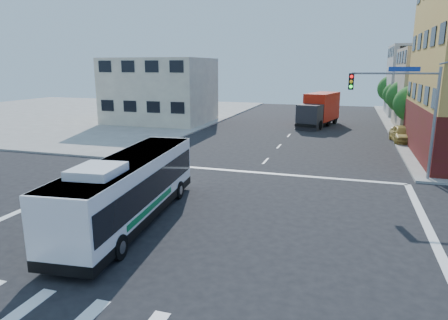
% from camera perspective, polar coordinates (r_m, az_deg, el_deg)
% --- Properties ---
extents(ground, '(120.00, 120.00, 0.00)m').
position_cam_1_polar(ground, '(18.47, -2.25, -9.09)').
color(ground, black).
rests_on(ground, ground).
extents(sidewalk_nw, '(50.00, 50.00, 0.15)m').
position_cam_1_polar(sidewalk_nw, '(65.73, -21.25, 6.29)').
color(sidewalk_nw, gray).
rests_on(sidewalk_nw, ground).
extents(building_east_far, '(12.06, 10.06, 10.00)m').
position_cam_1_polar(building_east_far, '(65.06, 27.73, 9.98)').
color(building_east_far, '#AAAAA5').
rests_on(building_east_far, ground).
extents(building_west, '(12.06, 10.06, 8.00)m').
position_cam_1_polar(building_west, '(51.48, -9.08, 9.73)').
color(building_west, beige).
rests_on(building_west, ground).
extents(signal_mast_ne, '(7.91, 1.13, 8.07)m').
position_cam_1_polar(signal_mast_ne, '(26.98, 24.58, 7.73)').
color(signal_mast_ne, gray).
rests_on(signal_mast_ne, ground).
extents(street_tree_a, '(3.60, 3.60, 5.53)m').
position_cam_1_polar(street_tree_a, '(44.56, 25.45, 7.56)').
color(street_tree_a, '#3D2716').
rests_on(street_tree_a, ground).
extents(street_tree_b, '(3.80, 3.80, 5.79)m').
position_cam_1_polar(street_tree_b, '(52.46, 24.32, 8.52)').
color(street_tree_b, '#3D2716').
rests_on(street_tree_b, ground).
extents(street_tree_c, '(3.40, 3.40, 5.29)m').
position_cam_1_polar(street_tree_c, '(60.42, 23.44, 8.79)').
color(street_tree_c, '#3D2716').
rests_on(street_tree_c, ground).
extents(street_tree_d, '(4.00, 4.00, 6.03)m').
position_cam_1_polar(street_tree_d, '(68.35, 22.82, 9.60)').
color(street_tree_d, '#3D2716').
rests_on(street_tree_d, ground).
extents(transit_bus, '(3.54, 11.40, 3.32)m').
position_cam_1_polar(transit_bus, '(18.66, -13.26, -3.92)').
color(transit_bus, black).
rests_on(transit_bus, ground).
extents(box_truck, '(4.56, 8.99, 3.89)m').
position_cam_1_polar(box_truck, '(49.38, 13.39, 6.92)').
color(box_truck, '#222227').
rests_on(box_truck, ground).
extents(parked_car, '(2.26, 4.87, 1.62)m').
position_cam_1_polar(parked_car, '(41.21, 24.16, 3.41)').
color(parked_car, gold).
rests_on(parked_car, ground).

